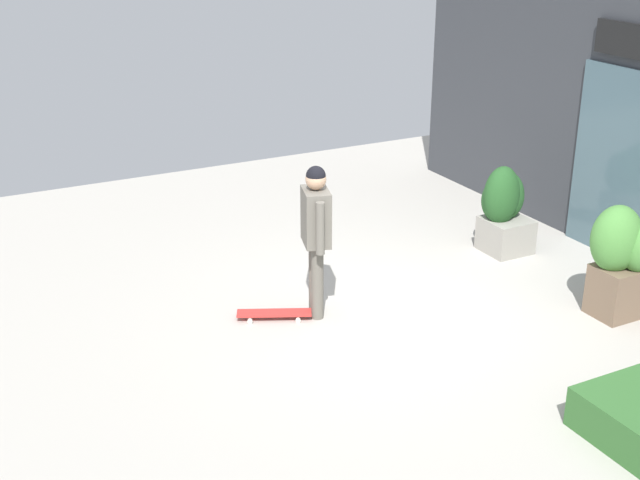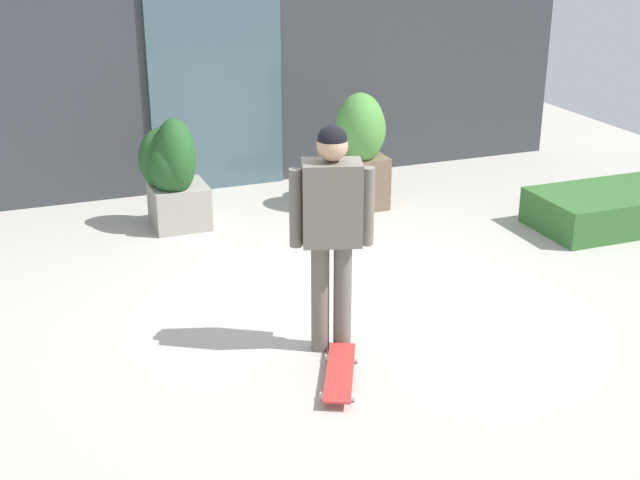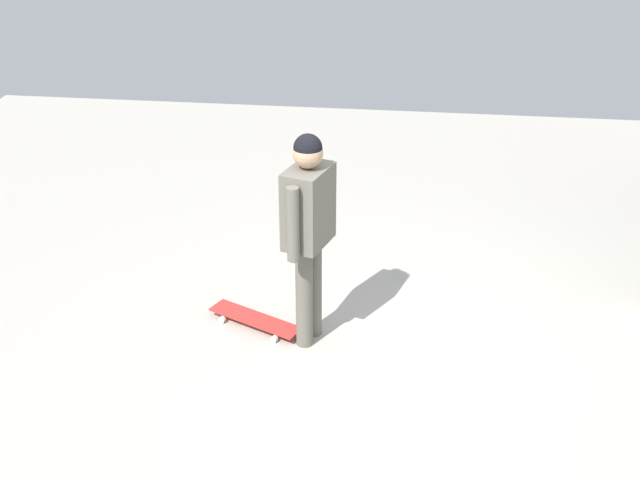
% 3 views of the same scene
% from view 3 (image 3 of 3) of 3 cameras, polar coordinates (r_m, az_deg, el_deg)
% --- Properties ---
extents(ground_plane, '(12.00, 12.00, 0.00)m').
position_cam_3_polar(ground_plane, '(6.14, 6.33, -9.18)').
color(ground_plane, '#B2ADA3').
extents(skateboarder, '(0.57, 0.37, 1.67)m').
position_cam_3_polar(skateboarder, '(5.99, -0.80, 1.39)').
color(skateboarder, '#666056').
rests_on(skateboarder, ground_plane).
extents(skateboard, '(0.51, 0.80, 0.08)m').
position_cam_3_polar(skateboard, '(6.63, -4.45, -5.44)').
color(skateboard, red).
rests_on(skateboard, ground_plane).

